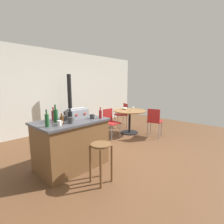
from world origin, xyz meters
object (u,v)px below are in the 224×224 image
(kitchen_island, at_px, (71,143))
(cup_2, at_px, (71,120))
(wood_stove, at_px, (71,118))
(cup_0, at_px, (59,123))
(bottle_2, at_px, (56,115))
(serving_bowl, at_px, (125,108))
(toolbox, at_px, (77,113))
(dining_table, at_px, (130,116))
(wine_glass, at_px, (133,108))
(folding_chair_near, at_px, (154,120))
(bottle_5, at_px, (70,116))
(bottle_4, at_px, (47,120))
(cup_1, at_px, (92,116))
(folding_chair_far, at_px, (122,113))
(folding_chair_left, at_px, (110,121))
(bottle_1, at_px, (100,114))
(cup_3, at_px, (63,118))
(wooden_stool, at_px, (101,154))
(bottle_3, at_px, (62,120))
(bottle_0, at_px, (53,115))

(kitchen_island, xyz_separation_m, cup_2, (-0.13, -0.20, 0.52))
(wood_stove, bearing_deg, cup_0, -126.66)
(bottle_2, height_order, serving_bowl, bottle_2)
(toolbox, bearing_deg, dining_table, 10.89)
(cup_0, relative_size, wine_glass, 0.74)
(folding_chair_near, bearing_deg, bottle_5, 176.10)
(bottle_4, relative_size, cup_1, 2.35)
(folding_chair_far, height_order, serving_bowl, folding_chair_far)
(folding_chair_far, xyz_separation_m, bottle_4, (-3.55, -1.35, 0.52))
(folding_chair_left, distance_m, cup_1, 1.73)
(bottle_4, distance_m, wine_glass, 3.12)
(wine_glass, bearing_deg, folding_chair_far, 59.79)
(kitchen_island, xyz_separation_m, toolbox, (0.22, 0.09, 0.56))
(bottle_1, bearing_deg, folding_chair_near, 0.23)
(folding_chair_near, xyz_separation_m, cup_3, (-2.82, 0.36, 0.45))
(dining_table, bearing_deg, bottle_2, -170.51)
(wooden_stool, height_order, serving_bowl, serving_bowl)
(wood_stove, bearing_deg, toolbox, -119.60)
(wine_glass, bearing_deg, dining_table, 79.14)
(cup_1, height_order, wine_glass, cup_1)
(bottle_1, bearing_deg, folding_chair_left, 36.39)
(toolbox, distance_m, serving_bowl, 2.52)
(folding_chair_near, distance_m, bottle_3, 3.03)
(kitchen_island, height_order, cup_0, cup_0)
(folding_chair_near, relative_size, bottle_5, 3.56)
(bottle_2, height_order, cup_1, bottle_2)
(bottle_4, xyz_separation_m, wine_glass, (3.07, 0.52, -0.18))
(bottle_4, bearing_deg, folding_chair_far, 20.81)
(bottle_0, height_order, cup_1, bottle_0)
(dining_table, height_order, bottle_3, bottle_3)
(bottle_3, xyz_separation_m, serving_bowl, (2.89, 0.94, -0.22))
(cup_1, bearing_deg, folding_chair_left, 30.97)
(bottle_4, bearing_deg, dining_table, 12.27)
(folding_chair_left, distance_m, bottle_4, 2.52)
(wooden_stool, relative_size, serving_bowl, 3.69)
(bottle_4, xyz_separation_m, bottle_5, (0.47, 0.05, -0.01))
(wooden_stool, bearing_deg, wine_glass, 25.52)
(kitchen_island, bearing_deg, wooden_stool, -88.66)
(folding_chair_near, distance_m, cup_0, 3.11)
(cup_2, height_order, cup_3, cup_2)
(bottle_1, xyz_separation_m, bottle_3, (-0.78, 0.14, -0.01))
(cup_3, bearing_deg, folding_chair_far, 19.86)
(kitchen_island, xyz_separation_m, cup_0, (-0.35, -0.21, 0.51))
(wood_stove, height_order, bottle_0, wood_stove)
(folding_chair_left, xyz_separation_m, bottle_5, (-1.86, -0.75, 0.52))
(folding_chair_near, bearing_deg, cup_1, 177.96)
(cup_2, bearing_deg, bottle_0, 102.75)
(wood_stove, xyz_separation_m, serving_bowl, (1.28, -1.28, 0.31))
(folding_chair_far, xyz_separation_m, cup_3, (-3.12, -1.13, 0.46))
(serving_bowl, bearing_deg, wooden_stool, -148.33)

